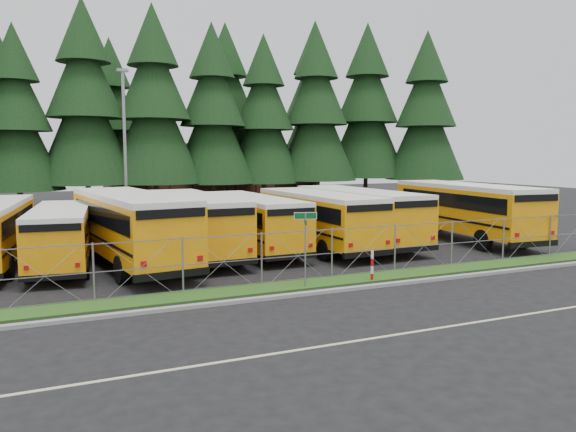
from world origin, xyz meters
The scene contains 27 objects.
ground centered at (0.00, 0.00, 0.00)m, with size 120.00×120.00×0.00m, color black.
curb centered at (0.00, -3.10, 0.06)m, with size 50.00×0.25×0.12m, color gray.
grass_verge centered at (0.00, -1.70, 0.03)m, with size 50.00×1.40×0.06m, color #1F4112.
road_lane_line centered at (0.00, -8.00, 0.01)m, with size 50.00×0.12×0.01m, color beige.
chainlink_fence centered at (0.00, -1.00, 1.00)m, with size 44.00×0.10×2.00m, color gray, non-canonical shape.
brick_building centered at (6.00, 40.00, 3.00)m, with size 22.00×10.00×6.00m, color brown.
bus_1 centered at (-10.72, 5.78, 1.31)m, with size 2.36×10.00×2.62m, color orange, non-canonical shape.
bus_2 centered at (-8.00, 4.98, 1.61)m, with size 2.90×12.27×3.22m, color orange, non-canonical shape.
bus_3 centered at (-4.87, 6.08, 1.49)m, with size 2.69×11.38×2.98m, color orange, non-canonical shape.
bus_4 centered at (-1.90, 6.19, 1.41)m, with size 2.54×10.75×2.82m, color orange, non-canonical shape.
bus_5 centered at (1.51, 5.52, 1.48)m, with size 2.66×11.26×2.95m, color orange, non-canonical shape.
bus_6 centered at (4.09, 5.80, 1.51)m, with size 2.72×11.52×3.02m, color orange, non-canonical shape.
bus_east centered at (10.56, 4.79, 1.62)m, with size 2.91×12.34×3.24m, color orange, non-canonical shape.
street_sign centered at (-2.70, -2.08, 2.03)m, with size 0.81×0.53×2.81m.
striped_bollard centered at (0.14, -2.17, 0.60)m, with size 0.11×0.11×1.20m, color #B20C0C.
light_standard centered at (-6.51, 16.00, 5.50)m, with size 0.70×0.35×10.14m.
conifer_2 centered at (-12.86, 27.06, 7.36)m, with size 6.65×6.65×14.71m, color black, non-canonical shape.
conifer_3 centered at (-7.89, 27.47, 8.60)m, with size 7.78×7.78×17.20m, color black, non-canonical shape.
conifer_4 centered at (-2.60, 26.75, 8.56)m, with size 7.74×7.74×17.12m, color black, non-canonical shape.
conifer_5 centered at (2.53, 27.30, 8.10)m, with size 7.32×7.32×16.20m, color black, non-canonical shape.
conifer_6 centered at (7.49, 27.79, 7.86)m, with size 7.11×7.11×15.72m, color black, non-canonical shape.
conifer_7 centered at (12.40, 26.97, 8.43)m, with size 7.63×7.63×16.86m, color black, non-canonical shape.
conifer_8 centered at (18.69, 28.21, 8.89)m, with size 8.04×8.04×17.78m, color black, non-canonical shape.
conifer_9 centered at (23.09, 24.51, 8.36)m, with size 7.56×7.56×16.72m, color black, non-canonical shape.
conifer_11 centered at (-4.99, 35.36, 7.89)m, with size 7.14×7.14×15.78m, color black, non-canonical shape.
conifer_12 centered at (5.49, 32.75, 8.78)m, with size 7.94×7.94×17.55m, color black, non-canonical shape.
conifer_13 centered at (16.02, 34.41, 9.51)m, with size 8.60×8.60×19.02m, color black, non-canonical shape.
Camera 1 is at (-11.55, -20.38, 4.92)m, focal length 35.00 mm.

